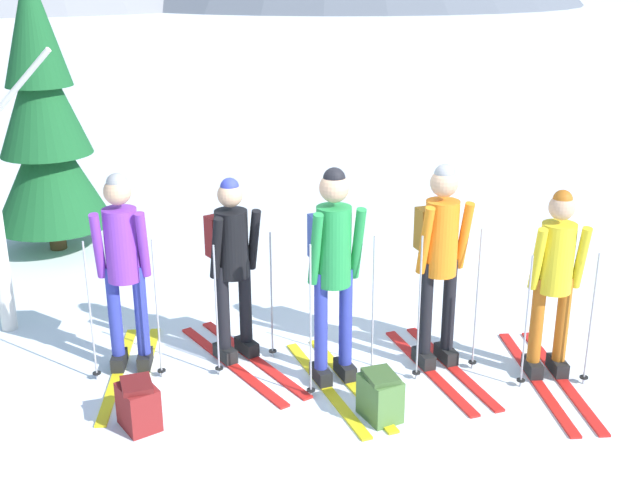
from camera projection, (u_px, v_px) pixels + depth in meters
The scene contains 9 objects.
ground_plane at pixel (309, 368), 6.77m from camera, with size 400.00×400.00×0.00m, color white.
skier_in_purple at pixel (124, 262), 6.45m from camera, with size 0.71×1.69×1.74m.
skier_in_black at pixel (232, 261), 6.65m from camera, with size 0.79×1.75×1.65m.
skier_in_green at pixel (333, 263), 6.23m from camera, with size 0.61×1.65×1.84m.
skier_in_orange at pixel (440, 254), 6.50m from camera, with size 0.61×1.57×1.80m.
skier_in_yellow at pixel (555, 280), 6.36m from camera, with size 0.72×1.75×1.63m.
pine_tree_mid at pixel (44, 125), 9.13m from camera, with size 1.40×1.40×3.37m.
backpack_on_snow_front at pixel (138, 405), 5.84m from camera, with size 0.32×0.37×0.38m.
backpack_on_snow_beside at pixel (380, 396), 5.96m from camera, with size 0.29×0.35×0.38m.
Camera 1 is at (-1.88, -5.72, 3.28)m, focal length 43.79 mm.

